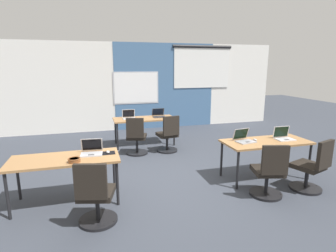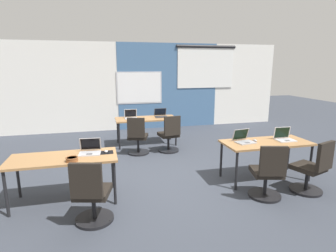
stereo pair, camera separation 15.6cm
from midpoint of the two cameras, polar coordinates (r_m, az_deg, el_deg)
The scene contains 19 objects.
ground_plane at distance 5.36m, azimuth 0.36°, elevation -10.29°, with size 24.00×24.00×0.00m.
back_wall_assembly at distance 9.09m, azimuth -5.97°, elevation 8.27°, with size 10.00×0.27×2.80m.
desk_near_left at distance 4.44m, azimuth -20.13°, elevation -6.86°, with size 1.60×0.70×0.72m.
desk_near_right at distance 5.33m, azimuth 20.68°, elevation -3.72°, with size 1.60×0.70×0.72m.
desk_far_center at distance 7.23m, azimuth -3.98°, elevation 1.21°, with size 1.60×0.70×0.72m.
laptop_far_right at distance 7.37m, azimuth -0.88°, elevation 2.31°, with size 0.33×0.32×0.22m.
chair_far_right at distance 6.64m, azimuth 0.98°, elevation -2.31°, with size 0.52×0.56×0.92m.
laptop_near_right_inner at distance 5.14m, azimuth 16.43°, elevation -2.73°, with size 0.38×0.35×0.23m.
mouse_near_right_inner at distance 5.27m, azimuth 18.59°, elevation -2.88°, with size 0.06×0.10×0.03m.
chair_near_right_inner at distance 4.65m, azimuth 21.05°, elevation -9.80°, with size 0.54×0.59×0.92m.
laptop_near_left_inner at distance 4.47m, azimuth -15.07°, elevation -4.91°, with size 0.35×0.32×0.23m.
mousepad_near_left_inner at distance 4.46m, azimuth -11.85°, elevation -5.44°, with size 0.22×0.19×0.00m.
mouse_near_left_inner at distance 4.45m, azimuth -11.86°, elevation -5.21°, with size 0.06×0.10×0.03m.
chair_near_left_inner at distance 3.83m, azimuth -14.56°, elevation -14.29°, with size 0.54×0.59×0.92m.
laptop_far_left at distance 7.20m, azimuth -7.14°, elevation 1.99°, with size 0.33×0.28×0.23m.
chair_far_left at distance 6.49m, azimuth -5.71°, elevation -2.71°, with size 0.55×0.60×0.92m.
laptop_near_right_end at distance 5.54m, azimuth 23.95°, elevation -2.21°, with size 0.34×0.27×0.24m.
chair_near_right_end at distance 5.15m, azimuth 28.71°, elevation -8.36°, with size 0.56×0.61×0.92m.
snack_bowl at distance 4.18m, azimuth -18.48°, elevation -6.56°, with size 0.18×0.18×0.06m.
Camera 2 is at (-1.16, -4.80, 2.08)m, focal length 29.08 mm.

